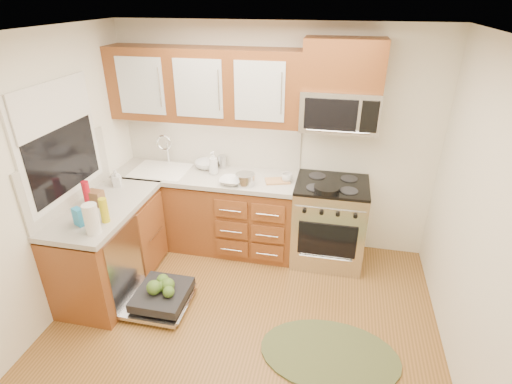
% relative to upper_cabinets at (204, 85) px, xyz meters
% --- Properties ---
extents(floor, '(3.50, 3.50, 0.00)m').
position_rel_upper_cabinets_xyz_m(floor, '(0.73, -1.57, -1.88)').
color(floor, brown).
rests_on(floor, ground).
extents(ceiling, '(3.50, 3.50, 0.00)m').
position_rel_upper_cabinets_xyz_m(ceiling, '(0.73, -1.57, 0.62)').
color(ceiling, white).
rests_on(ceiling, ground).
extents(wall_back, '(3.50, 0.04, 2.50)m').
position_rel_upper_cabinets_xyz_m(wall_back, '(0.73, 0.18, -0.62)').
color(wall_back, white).
rests_on(wall_back, ground).
extents(wall_left, '(0.04, 3.50, 2.50)m').
position_rel_upper_cabinets_xyz_m(wall_left, '(-1.02, -1.57, -0.62)').
color(wall_left, white).
rests_on(wall_left, ground).
extents(wall_right, '(0.04, 3.50, 2.50)m').
position_rel_upper_cabinets_xyz_m(wall_right, '(2.48, -1.57, -0.62)').
color(wall_right, white).
rests_on(wall_right, ground).
extents(base_cabinet_back, '(2.05, 0.60, 0.85)m').
position_rel_upper_cabinets_xyz_m(base_cabinet_back, '(0.00, -0.12, -1.45)').
color(base_cabinet_back, brown).
rests_on(base_cabinet_back, ground).
extents(base_cabinet_left, '(0.60, 1.25, 0.85)m').
position_rel_upper_cabinets_xyz_m(base_cabinet_left, '(-0.72, -1.05, -1.45)').
color(base_cabinet_left, brown).
rests_on(base_cabinet_left, ground).
extents(countertop_back, '(2.07, 0.64, 0.05)m').
position_rel_upper_cabinets_xyz_m(countertop_back, '(0.00, -0.14, -0.97)').
color(countertop_back, '#B0ACA1').
rests_on(countertop_back, base_cabinet_back).
extents(countertop_left, '(0.64, 1.27, 0.05)m').
position_rel_upper_cabinets_xyz_m(countertop_left, '(-0.71, -1.05, -0.97)').
color(countertop_left, '#B0ACA1').
rests_on(countertop_left, base_cabinet_left).
extents(backsplash_back, '(2.05, 0.02, 0.57)m').
position_rel_upper_cabinets_xyz_m(backsplash_back, '(0.00, 0.16, -0.67)').
color(backsplash_back, beige).
rests_on(backsplash_back, ground).
extents(backsplash_left, '(0.02, 1.25, 0.57)m').
position_rel_upper_cabinets_xyz_m(backsplash_left, '(-1.01, -1.05, -0.67)').
color(backsplash_left, beige).
rests_on(backsplash_left, ground).
extents(upper_cabinets, '(2.05, 0.35, 0.75)m').
position_rel_upper_cabinets_xyz_m(upper_cabinets, '(0.00, 0.00, 0.00)').
color(upper_cabinets, brown).
rests_on(upper_cabinets, ground).
extents(cabinet_over_mw, '(0.76, 0.35, 0.47)m').
position_rel_upper_cabinets_xyz_m(cabinet_over_mw, '(1.41, 0.00, 0.26)').
color(cabinet_over_mw, brown).
rests_on(cabinet_over_mw, ground).
extents(range, '(0.76, 0.64, 0.95)m').
position_rel_upper_cabinets_xyz_m(range, '(1.41, -0.15, -1.40)').
color(range, silver).
rests_on(range, ground).
extents(microwave, '(0.76, 0.38, 0.40)m').
position_rel_upper_cabinets_xyz_m(microwave, '(1.41, -0.02, -0.18)').
color(microwave, silver).
rests_on(microwave, ground).
extents(sink, '(0.62, 0.50, 0.26)m').
position_rel_upper_cabinets_xyz_m(sink, '(-0.52, -0.16, -1.07)').
color(sink, white).
rests_on(sink, ground).
extents(dishwasher, '(0.70, 0.60, 0.20)m').
position_rel_upper_cabinets_xyz_m(dishwasher, '(-0.13, -1.27, -1.77)').
color(dishwasher, silver).
rests_on(dishwasher, ground).
extents(window, '(0.03, 1.05, 1.05)m').
position_rel_upper_cabinets_xyz_m(window, '(-1.01, -1.07, -0.32)').
color(window, white).
rests_on(window, ground).
extents(window_blind, '(0.02, 0.96, 0.40)m').
position_rel_upper_cabinets_xyz_m(window_blind, '(-0.98, -1.07, 0.00)').
color(window_blind, white).
rests_on(window_blind, ground).
extents(rug, '(1.29, 0.96, 0.02)m').
position_rel_upper_cabinets_xyz_m(rug, '(1.52, -1.54, -1.86)').
color(rug, '#505E35').
rests_on(rug, ground).
extents(skillet, '(0.34, 0.34, 0.05)m').
position_rel_upper_cabinets_xyz_m(skillet, '(1.35, -0.33, -0.90)').
color(skillet, black).
rests_on(skillet, range).
extents(stock_pot, '(0.21, 0.21, 0.12)m').
position_rel_upper_cabinets_xyz_m(stock_pot, '(0.51, -0.32, -0.89)').
color(stock_pot, silver).
rests_on(stock_pot, countertop_back).
extents(cutting_board, '(0.29, 0.23, 0.02)m').
position_rel_upper_cabinets_xyz_m(cutting_board, '(0.82, -0.17, -0.94)').
color(cutting_board, tan).
rests_on(cutting_board, countertop_back).
extents(canister, '(0.10, 0.10, 0.15)m').
position_rel_upper_cabinets_xyz_m(canister, '(0.14, 0.07, -0.88)').
color(canister, silver).
rests_on(canister, countertop_back).
extents(paper_towel_roll, '(0.15, 0.15, 0.27)m').
position_rel_upper_cabinets_xyz_m(paper_towel_roll, '(-0.52, -1.49, -0.82)').
color(paper_towel_roll, white).
rests_on(paper_towel_roll, countertop_left).
extents(mustard_bottle, '(0.09, 0.09, 0.23)m').
position_rel_upper_cabinets_xyz_m(mustard_bottle, '(-0.52, -1.31, -0.84)').
color(mustard_bottle, gold).
rests_on(mustard_bottle, countertop_left).
extents(red_bottle, '(0.08, 0.08, 0.25)m').
position_rel_upper_cabinets_xyz_m(red_bottle, '(-0.84, -1.08, -0.82)').
color(red_bottle, '#B30E1E').
rests_on(red_bottle, countertop_left).
extents(wooden_box, '(0.15, 0.12, 0.15)m').
position_rel_upper_cabinets_xyz_m(wooden_box, '(-0.78, -1.04, -0.88)').
color(wooden_box, brown).
rests_on(wooden_box, countertop_left).
extents(blue_carton, '(0.12, 0.10, 0.16)m').
position_rel_upper_cabinets_xyz_m(blue_carton, '(-0.72, -1.41, -0.87)').
color(blue_carton, '#2A8CC6').
rests_on(blue_carton, countertop_left).
extents(bowl_a, '(0.26, 0.26, 0.06)m').
position_rel_upper_cabinets_xyz_m(bowl_a, '(0.35, -0.32, -0.92)').
color(bowl_a, '#999999').
rests_on(bowl_a, countertop_back).
extents(bowl_b, '(0.29, 0.29, 0.08)m').
position_rel_upper_cabinets_xyz_m(bowl_b, '(-0.04, 0.03, -0.91)').
color(bowl_b, '#999999').
rests_on(bowl_b, countertop_back).
extents(cup, '(0.12, 0.12, 0.09)m').
position_rel_upper_cabinets_xyz_m(cup, '(0.93, -0.15, -0.90)').
color(cup, '#999999').
rests_on(cup, countertop_back).
extents(soap_bottle_a, '(0.12, 0.13, 0.27)m').
position_rel_upper_cabinets_xyz_m(soap_bottle_a, '(0.10, -0.12, -0.82)').
color(soap_bottle_a, '#999999').
rests_on(soap_bottle_a, countertop_back).
extents(soap_bottle_b, '(0.10, 0.10, 0.17)m').
position_rel_upper_cabinets_xyz_m(soap_bottle_b, '(-0.79, -0.63, -0.87)').
color(soap_bottle_b, '#999999').
rests_on(soap_bottle_b, countertop_left).
extents(soap_bottle_c, '(0.15, 0.15, 0.15)m').
position_rel_upper_cabinets_xyz_m(soap_bottle_c, '(-0.85, -0.55, -0.88)').
color(soap_bottle_c, '#999999').
rests_on(soap_bottle_c, countertop_left).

